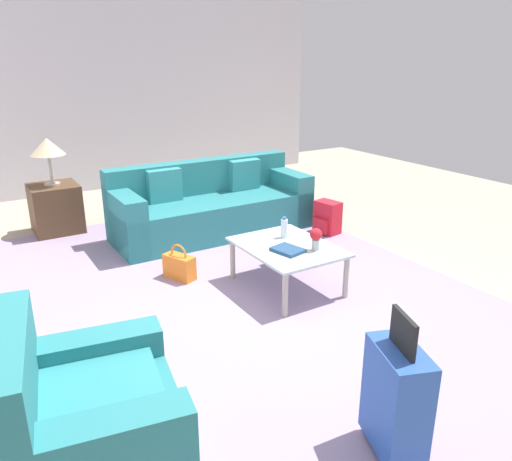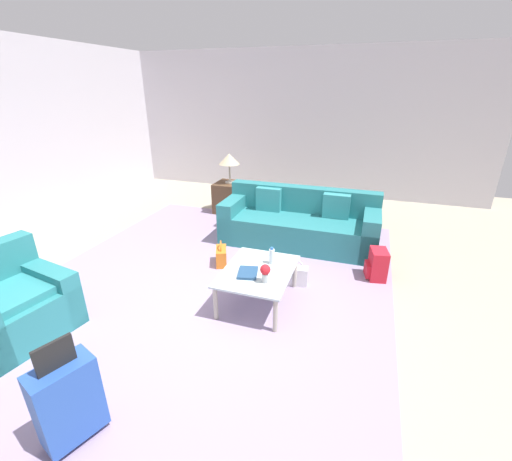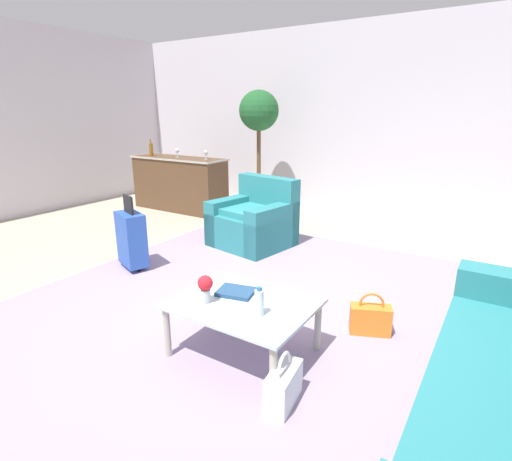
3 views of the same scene
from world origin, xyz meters
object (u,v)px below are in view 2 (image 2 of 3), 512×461
object	(u,v)px
side_table	(230,197)
handbag_orange	(221,256)
armchair	(10,307)
suitcase_blue	(68,400)
backpack_red	(377,265)
couch	(299,224)
water_bottle	(272,256)
coffee_table_book	(248,273)
coffee_table	(258,274)
table_lamp	(229,160)
handbag_white	(295,275)
flower_vase	(265,272)

from	to	relation	value
side_table	handbag_orange	world-z (taller)	side_table
armchair	suitcase_blue	world-z (taller)	armchair
side_table	backpack_red	xyz separation A→B (m)	(-1.80, -2.79, -0.10)
couch	armchair	bearing A→B (deg)	143.61
side_table	suitcase_blue	distance (m)	4.87
armchair	side_table	world-z (taller)	armchair
couch	water_bottle	distance (m)	1.60
coffee_table_book	backpack_red	bearing A→B (deg)	-63.80
coffee_table	handbag_orange	world-z (taller)	coffee_table
backpack_red	coffee_table_book	bearing A→B (deg)	129.22
suitcase_blue	backpack_red	bearing A→B (deg)	-33.57
couch	backpack_red	distance (m)	1.43
couch	table_lamp	xyz separation A→B (m)	(1.01, 1.60, 0.73)
coffee_table	coffee_table_book	xyz separation A→B (m)	(-0.12, 0.08, 0.06)
backpack_red	coffee_table	bearing A→B (deg)	127.73
couch	handbag_white	world-z (taller)	couch
coffee_table	coffee_table_book	size ratio (longest dim) A/B	3.72
suitcase_blue	flower_vase	bearing A→B (deg)	-25.53
handbag_white	handbag_orange	bearing A→B (deg)	79.78
coffee_table	table_lamp	bearing A→B (deg)	28.18
water_bottle	table_lamp	xyz separation A→B (m)	(2.60, 1.60, 0.52)
coffee_table	side_table	xyz separation A→B (m)	(2.80, 1.50, -0.08)
side_table	handbag_white	world-z (taller)	side_table
handbag_orange	backpack_red	size ratio (longest dim) A/B	0.89
coffee_table	flower_vase	world-z (taller)	flower_vase
couch	handbag_white	size ratio (longest dim) A/B	6.66
side_table	table_lamp	bearing A→B (deg)	0.00
flower_vase	handbag_orange	distance (m)	1.37
water_bottle	suitcase_blue	xyz separation A→B (m)	(-2.20, 0.80, -0.16)
coffee_table_book	handbag_orange	distance (m)	1.12
backpack_red	couch	bearing A→B (deg)	56.36
coffee_table	coffee_table_book	bearing A→B (deg)	146.31
water_bottle	flower_vase	bearing A→B (deg)	-173.21
water_bottle	armchair	bearing A→B (deg)	123.26
water_bottle	coffee_table	bearing A→B (deg)	153.43
table_lamp	handbag_white	distance (m)	3.06
flower_vase	suitcase_blue	size ratio (longest dim) A/B	0.24
backpack_red	suitcase_blue	bearing A→B (deg)	146.43
couch	handbag_orange	world-z (taller)	couch
handbag_white	couch	bearing A→B (deg)	9.62
coffee_table_book	suitcase_blue	bearing A→B (deg)	148.73
couch	backpack_red	xyz separation A→B (m)	(-0.79, -1.19, -0.11)
water_bottle	handbag_orange	size ratio (longest dim) A/B	0.57
side_table	handbag_white	size ratio (longest dim) A/B	1.65
couch	flower_vase	xyz separation A→B (m)	(-2.01, -0.05, 0.24)
water_bottle	suitcase_blue	distance (m)	2.35
table_lamp	armchair	bearing A→B (deg)	170.71
side_table	armchair	bearing A→B (deg)	170.71
flower_vase	table_lamp	xyz separation A→B (m)	(3.02, 1.65, 0.50)
side_table	backpack_red	distance (m)	3.32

